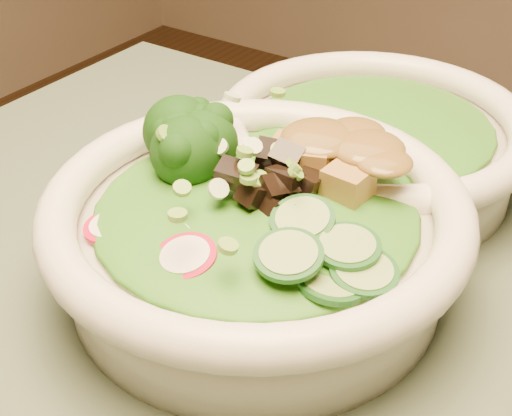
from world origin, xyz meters
The scene contains 11 objects.
salad_bowl centered at (-0.24, 0.11, 0.79)m, with size 0.28×0.28×0.08m.
side_bowl centered at (-0.23, 0.27, 0.79)m, with size 0.25×0.25×0.07m.
lettuce_bed centered at (-0.24, 0.11, 0.81)m, with size 0.21×0.21×0.02m, color #1F6314.
side_lettuce centered at (-0.23, 0.27, 0.81)m, with size 0.17×0.17×0.02m, color #1F6314.
broccoli_florets centered at (-0.30, 0.13, 0.83)m, with size 0.08×0.07×0.05m, color black, non-canonical shape.
radish_slices centered at (-0.26, 0.05, 0.82)m, with size 0.11×0.04×0.02m, color #B40D2F, non-canonical shape.
cucumber_slices centered at (-0.18, 0.08, 0.82)m, with size 0.07×0.07×0.04m, color #88A45B, non-canonical shape.
mushroom_heap centered at (-0.23, 0.12, 0.83)m, with size 0.07×0.07×0.04m, color black, non-canonical shape.
tofu_cubes centered at (-0.21, 0.17, 0.82)m, with size 0.09×0.06×0.04m, color olive, non-canonical shape.
peanut_sauce centered at (-0.21, 0.17, 0.84)m, with size 0.07×0.06×0.02m, color brown.
scallion_garnish centered at (-0.24, 0.11, 0.84)m, with size 0.20×0.20×0.02m, color #6CA038, non-canonical shape.
Camera 1 is at (-0.03, -0.20, 1.07)m, focal length 50.00 mm.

